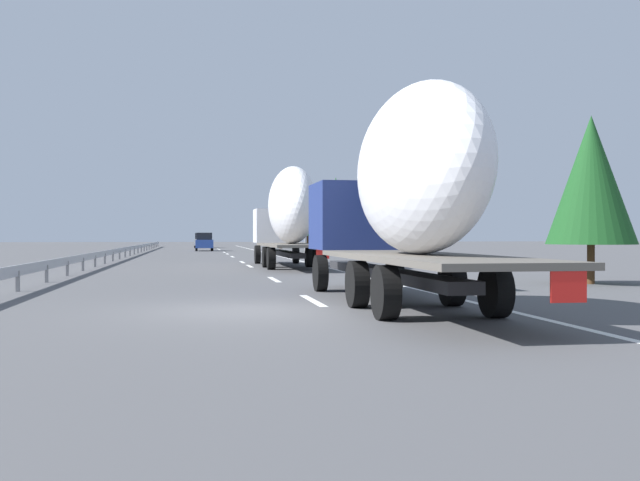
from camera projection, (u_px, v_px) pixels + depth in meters
name	position (u px, v px, depth m)	size (l,w,h in m)	color
ground_plane	(208.00, 257.00, 54.84)	(260.00, 260.00, 0.00)	#4C4C4F
lane_stripe_0	(313.00, 300.00, 17.72)	(3.20, 0.20, 0.01)	white
lane_stripe_1	(274.00, 279.00, 26.19)	(3.20, 0.20, 0.01)	white
lane_stripe_2	(250.00, 266.00, 37.74)	(3.20, 0.20, 0.01)	white
lane_stripe_3	(242.00, 262.00, 43.36)	(3.20, 0.20, 0.01)	white
lane_stripe_4	(232.00, 257.00, 54.43)	(3.20, 0.20, 0.01)	white
lane_stripe_5	(227.00, 254.00, 62.78)	(3.20, 0.20, 0.01)	white
lane_stripe_6	(224.00, 252.00, 68.94)	(3.20, 0.20, 0.01)	white
lane_stripe_7	(218.00, 249.00, 87.06)	(3.20, 0.20, 0.01)	white
lane_stripe_8	(220.00, 250.00, 81.75)	(3.20, 0.20, 0.01)	white
edge_line_right	(273.00, 255.00, 60.71)	(110.00, 0.20, 0.01)	white
truck_lead	(289.00, 213.00, 36.04)	(13.72, 2.55, 4.92)	silver
truck_trailing	(404.00, 190.00, 16.30)	(13.19, 2.55, 4.77)	navy
car_blue_sedan	(204.00, 242.00, 75.33)	(4.04, 1.82, 1.90)	#28479E
car_white_van	(202.00, 240.00, 93.45)	(4.23, 1.90, 1.93)	white
road_sign	(305.00, 229.00, 51.13)	(0.10, 0.90, 2.99)	gray
tree_0	(308.00, 214.00, 75.16)	(2.78, 2.78, 6.18)	#472D19
tree_1	(290.00, 222.00, 102.08)	(3.26, 3.26, 5.54)	#472D19
tree_2	(281.00, 220.00, 89.80)	(2.45, 2.45, 5.28)	#472D19
tree_3	(325.00, 209.00, 70.64)	(3.13, 3.13, 6.64)	#472D19
tree_4	(591.00, 180.00, 23.78)	(2.91, 2.91, 5.56)	#472D19
tree_5	(336.00, 206.00, 74.20)	(2.57, 2.57, 7.61)	#472D19
guardrail_median	(130.00, 249.00, 56.76)	(94.00, 0.10, 0.76)	#9EA0A5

